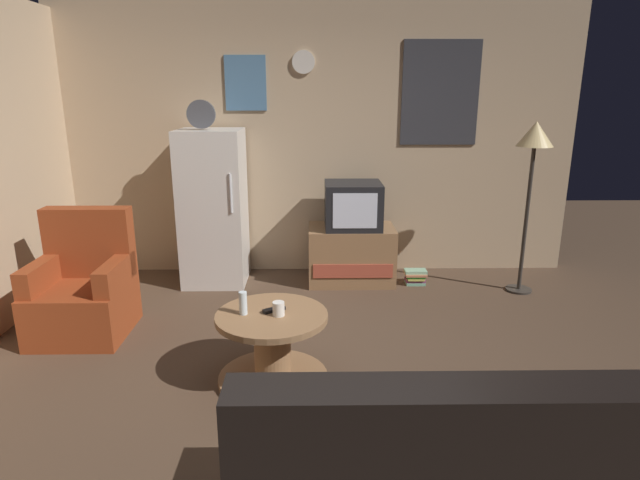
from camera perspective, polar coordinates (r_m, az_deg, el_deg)
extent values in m
plane|color=#4C3828|center=(3.48, 0.14, -16.13)|extent=(12.00, 12.00, 0.00)
cube|color=tan|center=(5.43, -0.30, 10.68)|extent=(5.20, 0.10, 2.71)
cube|color=#333338|center=(5.49, 12.92, 15.26)|extent=(0.76, 0.02, 1.00)
cube|color=teal|center=(5.38, -8.08, 16.50)|extent=(0.40, 0.02, 0.52)
cylinder|color=silver|center=(5.35, -1.81, 18.73)|extent=(0.22, 0.03, 0.22)
cube|color=silver|center=(5.22, -11.47, 3.44)|extent=(0.60, 0.60, 1.50)
cylinder|color=silver|center=(4.85, -9.67, 5.00)|extent=(0.02, 0.02, 0.36)
cylinder|color=#4C4C51|center=(5.04, -12.77, 13.16)|extent=(0.26, 0.04, 0.26)
cube|color=#8E6642|center=(5.23, 3.40, -1.57)|extent=(0.84, 0.52, 0.56)
cube|color=#AD4733|center=(5.01, 3.60, -3.39)|extent=(0.76, 0.01, 0.13)
cube|color=black|center=(5.11, 3.59, 3.79)|extent=(0.54, 0.50, 0.44)
cube|color=silver|center=(4.86, 3.82, 3.17)|extent=(0.41, 0.01, 0.33)
cylinder|color=#332D28|center=(5.41, 20.72, -5.04)|extent=(0.24, 0.24, 0.02)
cylinder|color=#332D28|center=(5.22, 21.45, 2.07)|extent=(0.04, 0.04, 1.40)
cone|color=#F2D18C|center=(5.10, 22.35, 10.60)|extent=(0.32, 0.32, 0.22)
cylinder|color=#8E6642|center=(3.60, -5.08, -14.66)|extent=(0.72, 0.72, 0.04)
cylinder|color=#8E6642|center=(3.49, -5.17, -11.56)|extent=(0.24, 0.24, 0.44)
cylinder|color=#8E6642|center=(3.40, -5.26, -8.27)|extent=(0.72, 0.72, 0.04)
cylinder|color=silver|center=(3.38, -8.34, -6.78)|extent=(0.05, 0.05, 0.15)
cylinder|color=silver|center=(3.35, -4.52, -7.44)|extent=(0.08, 0.08, 0.09)
cube|color=black|center=(3.42, -5.01, -7.52)|extent=(0.15, 0.12, 0.02)
cube|color=maroon|center=(4.52, -24.30, -6.96)|extent=(0.68, 0.68, 0.40)
cube|color=maroon|center=(4.60, -23.73, -0.19)|extent=(0.68, 0.16, 0.56)
cube|color=maroon|center=(4.54, -27.97, -3.28)|extent=(0.12, 0.60, 0.20)
cube|color=maroon|center=(4.32, -21.33, -3.43)|extent=(0.12, 0.60, 0.20)
cube|color=black|center=(1.99, 16.63, -21.38)|extent=(1.70, 0.20, 0.52)
cube|color=#77B393|center=(5.31, 10.26, -4.55)|extent=(0.19, 0.14, 0.03)
cube|color=#7C4164|center=(5.30, 10.27, -4.28)|extent=(0.19, 0.13, 0.03)
cube|color=#C0BB52|center=(5.30, 10.28, -4.04)|extent=(0.16, 0.16, 0.02)
cube|color=green|center=(5.29, 10.29, -3.83)|extent=(0.18, 0.14, 0.02)
cube|color=#BD7551|center=(5.28, 10.31, -3.61)|extent=(0.21, 0.17, 0.02)
cube|color=#88B593|center=(5.27, 10.32, -3.35)|extent=(0.21, 0.12, 0.03)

